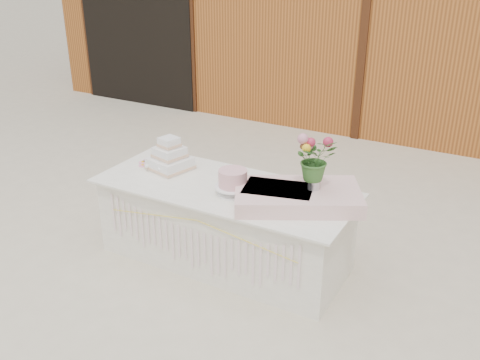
% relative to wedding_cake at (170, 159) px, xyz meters
% --- Properties ---
extents(ground, '(80.00, 80.00, 0.00)m').
position_rel_wedding_cake_xyz_m(ground, '(0.67, -0.10, -0.88)').
color(ground, beige).
rests_on(ground, ground).
extents(barn, '(12.60, 4.60, 3.30)m').
position_rel_wedding_cake_xyz_m(barn, '(0.66, 5.90, 0.80)').
color(barn, '#A85C23').
rests_on(barn, ground).
extents(cake_table, '(2.40, 1.00, 0.77)m').
position_rel_wedding_cake_xyz_m(cake_table, '(0.67, -0.10, -0.49)').
color(cake_table, white).
rests_on(cake_table, ground).
extents(wedding_cake, '(0.44, 0.44, 0.33)m').
position_rel_wedding_cake_xyz_m(wedding_cake, '(0.00, 0.00, 0.00)').
color(wedding_cake, white).
rests_on(wedding_cake, cake_table).
extents(pink_cake_stand, '(0.32, 0.32, 0.23)m').
position_rel_wedding_cake_xyz_m(pink_cake_stand, '(0.82, -0.20, 0.02)').
color(pink_cake_stand, white).
rests_on(pink_cake_stand, cake_table).
extents(satin_runner, '(1.22, 1.03, 0.13)m').
position_rel_wedding_cake_xyz_m(satin_runner, '(1.39, -0.09, -0.04)').
color(satin_runner, beige).
rests_on(satin_runner, cake_table).
extents(flower_vase, '(0.10, 0.10, 0.14)m').
position_rel_wedding_cake_xyz_m(flower_vase, '(1.50, -0.02, 0.09)').
color(flower_vase, silver).
rests_on(flower_vase, satin_runner).
extents(bouquet, '(0.44, 0.43, 0.37)m').
position_rel_wedding_cake_xyz_m(bouquet, '(1.50, -0.02, 0.35)').
color(bouquet, '#356628').
rests_on(bouquet, flower_vase).
extents(loose_flowers, '(0.28, 0.42, 0.02)m').
position_rel_wedding_cake_xyz_m(loose_flowers, '(-0.36, -0.08, -0.10)').
color(loose_flowers, pink).
rests_on(loose_flowers, cake_table).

